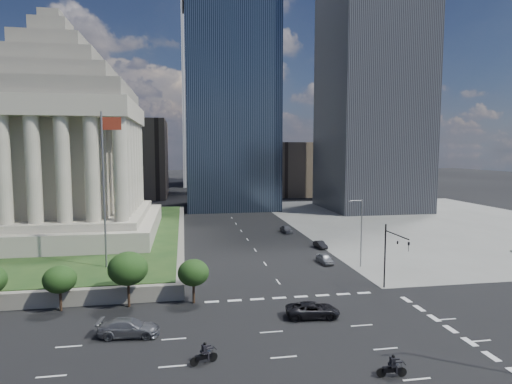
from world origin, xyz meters
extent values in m
plane|color=black|center=(0.00, 100.00, 0.00)|extent=(500.00, 500.00, 0.00)
cube|color=slate|center=(46.00, 60.00, 0.01)|extent=(68.00, 90.00, 0.03)
cylinder|color=slate|center=(-22.00, 24.00, 11.90)|extent=(0.24, 0.24, 20.00)
cube|color=maroon|center=(-20.80, 24.00, 20.40)|extent=(2.40, 0.05, 1.60)
cube|color=black|center=(2.00, 95.00, 30.00)|extent=(26.00, 26.00, 60.00)
cube|color=black|center=(42.00, 85.00, 50.00)|extent=(26.00, 28.00, 100.00)
cube|color=brown|center=(32.00, 130.00, 10.00)|extent=(20.00, 30.00, 20.00)
cube|color=brown|center=(-30.00, 130.00, 14.00)|extent=(24.00, 30.00, 28.00)
cylinder|color=black|center=(12.50, 15.50, 4.00)|extent=(0.18, 0.18, 8.00)
cylinder|color=black|center=(12.50, 12.75, 7.20)|extent=(0.14, 5.50, 0.14)
cube|color=black|center=(12.50, 10.00, 6.40)|extent=(0.30, 0.30, 1.10)
cylinder|color=slate|center=(13.50, 25.00, 5.00)|extent=(0.16, 0.16, 10.00)
cylinder|color=slate|center=(12.60, 25.00, 9.80)|extent=(1.80, 0.12, 0.12)
cube|color=slate|center=(11.70, 25.00, 9.70)|extent=(0.50, 0.22, 0.14)
imported|color=black|center=(0.90, 7.80, 0.76)|extent=(3.05, 5.72, 1.53)
imported|color=#515258|center=(-17.08, 6.32, 0.81)|extent=(2.86, 5.79, 1.62)
imported|color=gray|center=(9.00, 27.81, 0.71)|extent=(4.26, 1.94, 1.42)
imported|color=black|center=(11.50, 37.65, 0.61)|extent=(3.81, 1.67, 1.22)
imported|color=#53555A|center=(9.00, 52.42, 0.75)|extent=(4.53, 2.10, 1.50)
camera|label=1|loc=(-11.90, -32.89, 16.97)|focal=30.00mm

